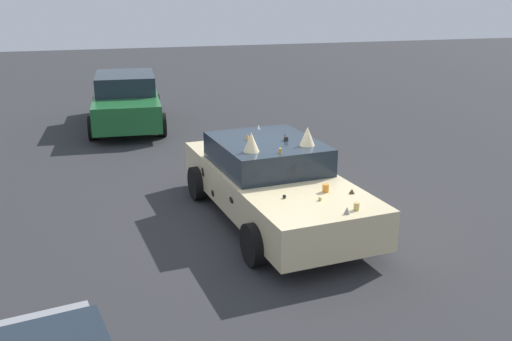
# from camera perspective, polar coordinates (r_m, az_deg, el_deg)

# --- Properties ---
(ground_plane) EXTENTS (60.00, 60.00, 0.00)m
(ground_plane) POSITION_cam_1_polar(r_m,az_deg,el_deg) (9.77, 1.70, -4.88)
(ground_plane) COLOR #2D2D30
(art_car_decorated) EXTENTS (4.76, 2.38, 1.63)m
(art_car_decorated) POSITION_cam_1_polar(r_m,az_deg,el_deg) (9.58, 1.59, -1.05)
(art_car_decorated) COLOR beige
(art_car_decorated) RESTS_ON ground
(parked_sedan_row_back_center) EXTENTS (4.62, 2.20, 1.47)m
(parked_sedan_row_back_center) POSITION_cam_1_polar(r_m,az_deg,el_deg) (16.61, -12.89, 6.90)
(parked_sedan_row_back_center) COLOR #1E602D
(parked_sedan_row_back_center) RESTS_ON ground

